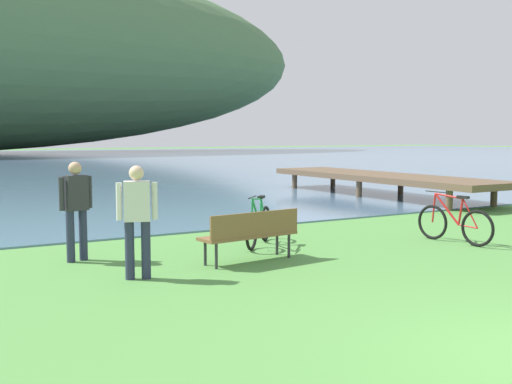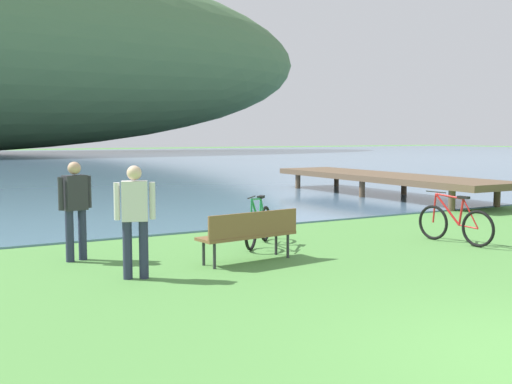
{
  "view_description": "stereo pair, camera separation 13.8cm",
  "coord_description": "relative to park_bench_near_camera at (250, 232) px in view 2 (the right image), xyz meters",
  "views": [
    {
      "loc": [
        -5.42,
        -3.3,
        2.15
      ],
      "look_at": [
        0.75,
        7.37,
        1.0
      ],
      "focal_mm": 42.47,
      "sensor_mm": 36.0,
      "label": 1
    },
    {
      "loc": [
        -5.31,
        -3.37,
        2.15
      ],
      "look_at": [
        0.75,
        7.37,
        1.0
      ],
      "focal_mm": 42.47,
      "sensor_mm": 36.0,
      "label": 2
    }
  ],
  "objects": [
    {
      "name": "person_at_shoreline",
      "position": [
        -2.54,
        1.57,
        0.46
      ],
      "size": [
        0.59,
        0.31,
        1.71
      ],
      "color": "#282D47",
      "rests_on": "ground"
    },
    {
      "name": "park_bench_near_camera",
      "position": [
        0.0,
        0.0,
        0.0
      ],
      "size": [
        1.84,
        0.69,
        0.88
      ],
      "color": "brown",
      "rests_on": "ground"
    },
    {
      "name": "person_on_the_grass",
      "position": [
        -2.07,
        -0.2,
        0.46
      ],
      "size": [
        0.58,
        0.34,
        1.71
      ],
      "color": "#282D47",
      "rests_on": "ground"
    },
    {
      "name": "bicycle_beside_path",
      "position": [
        0.9,
        1.29,
        -0.12
      ],
      "size": [
        1.3,
        1.29,
        1.01
      ],
      "color": "black",
      "rests_on": "ground"
    },
    {
      "name": "bicycle_leaning_near_bench",
      "position": [
        4.45,
        -0.42,
        -0.12
      ],
      "size": [
        0.27,
        1.76,
        1.01
      ],
      "color": "black",
      "rests_on": "ground"
    },
    {
      "name": "pier_dock",
      "position": [
        9.41,
        7.34,
        0.17
      ],
      "size": [
        2.4,
        10.0,
        0.8
      ],
      "color": "brown",
      "rests_on": "ground"
    }
  ]
}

